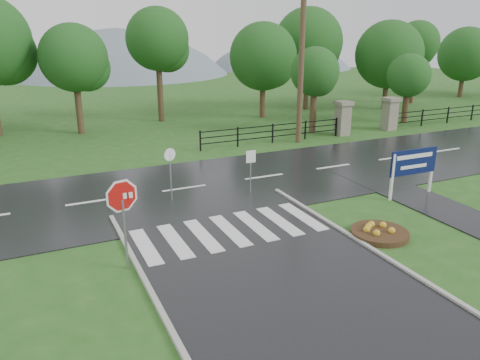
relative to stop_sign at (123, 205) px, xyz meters
name	(u,v)px	position (x,y,z in m)	size (l,w,h in m)	color
ground	(307,305)	(3.81, -3.89, -2.04)	(120.00, 120.00, 0.00)	#25521B
main_road	(184,189)	(3.81, 6.11, -2.04)	(90.00, 8.00, 0.04)	black
walkway	(431,204)	(12.31, 0.11, -2.04)	(2.20, 11.00, 0.04)	#242427
crosswalk	(230,230)	(3.81, 1.11, -1.98)	(6.50, 2.80, 0.02)	silver
pillar_west	(343,117)	(16.81, 12.11, -0.86)	(1.00, 1.00, 2.24)	gray
pillar_east	(390,113)	(20.81, 12.11, -0.86)	(1.00, 1.00, 2.24)	gray
fence_west	(273,131)	(11.56, 12.11, -1.32)	(9.58, 0.08, 1.20)	black
hills	(99,175)	(7.30, 61.11, -17.58)	(102.00, 48.00, 48.00)	slate
treeline	(135,128)	(4.81, 20.11, -2.04)	(83.20, 5.20, 10.00)	#164716
stop_sign	(123,205)	(0.00, 0.00, 0.00)	(1.28, 0.35, 2.96)	#939399
estate_billboard	(413,164)	(12.21, 1.19, -0.62)	(2.37, 0.12, 2.07)	silver
flower_bed	(380,232)	(8.35, -1.38, -1.89)	(1.97, 1.97, 0.39)	#332111
reg_sign_small	(251,163)	(6.19, 4.28, -0.64)	(0.43, 0.05, 1.94)	#939399
reg_sign_round	(170,168)	(2.86, 4.88, -0.61)	(0.51, 0.17, 2.26)	#939399
utility_pole_east	(301,58)	(13.12, 11.61, 3.07)	(1.79, 0.34, 10.06)	#473523
entrance_tree_left	(315,72)	(15.46, 13.61, 1.98)	(3.21, 3.21, 5.67)	#3D2B1C
entrance_tree_right	(409,76)	(23.63, 13.61, 1.42)	(3.13, 3.13, 5.06)	#3D2B1C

